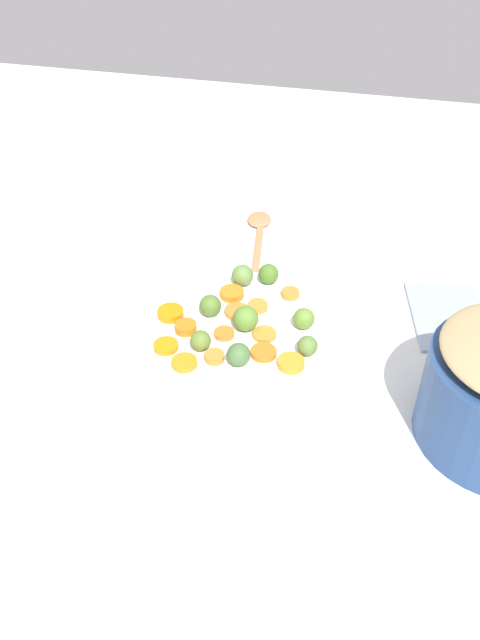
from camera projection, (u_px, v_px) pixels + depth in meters
name	position (u px, v px, depth m)	size (l,w,h in m)	color
tabletop	(219.00, 353.00, 1.02)	(2.40, 2.40, 0.02)	silver
serving_bowl_carrots	(240.00, 345.00, 0.96)	(0.28, 0.28, 0.07)	white
carrot_slice_0	(214.00, 357.00, 0.88)	(0.03, 0.03, 0.01)	orange
carrot_slice_1	(224.00, 334.00, 0.92)	(0.03, 0.03, 0.01)	orange
carrot_slice_2	(170.00, 313.00, 0.95)	(0.04, 0.04, 0.01)	orange
carrot_slice_3	(236.00, 313.00, 0.95)	(0.04, 0.04, 0.01)	orange
carrot_slice_4	(186.00, 327.00, 0.92)	(0.03, 0.03, 0.01)	orange
carrot_slice_5	(258.00, 306.00, 0.97)	(0.03, 0.03, 0.01)	orange
carrot_slice_6	(290.00, 293.00, 0.99)	(0.03, 0.03, 0.01)	orange
carrot_slice_7	(264.00, 353.00, 0.89)	(0.04, 0.04, 0.01)	orange
carrot_slice_8	(291.00, 363.00, 0.87)	(0.04, 0.04, 0.01)	orange
carrot_slice_9	(166.00, 346.00, 0.90)	(0.04, 0.04, 0.01)	orange
carrot_slice_10	(232.00, 293.00, 0.99)	(0.04, 0.04, 0.01)	orange
carrot_slice_11	(264.00, 334.00, 0.92)	(0.03, 0.03, 0.01)	orange
carrot_slice_12	(184.00, 363.00, 0.87)	(0.04, 0.04, 0.01)	orange
brussels_sprout_0	(239.00, 355.00, 0.86)	(0.03, 0.03, 0.03)	#476C3A
brussels_sprout_1	(269.00, 274.00, 1.01)	(0.03, 0.03, 0.03)	#497326
brussels_sprout_2	(246.00, 318.00, 0.92)	(0.04, 0.04, 0.04)	#5A8432
brussels_sprout_3	(304.00, 319.00, 0.92)	(0.03, 0.03, 0.03)	olive
brussels_sprout_4	(200.00, 340.00, 0.89)	(0.03, 0.03, 0.03)	olive
brussels_sprout_5	(243.00, 275.00, 1.01)	(0.03, 0.03, 0.03)	#5F8441
brussels_sprout_6	(210.00, 306.00, 0.95)	(0.03, 0.03, 0.03)	#4F742F
brussels_sprout_7	(307.00, 346.00, 0.88)	(0.03, 0.03, 0.03)	#5A7B36
wooden_spoon	(258.00, 233.00, 1.27)	(0.28, 0.08, 0.01)	#B47B4D
dish_towel	(449.00, 317.00, 1.07)	(0.18, 0.12, 0.01)	#95A6B9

